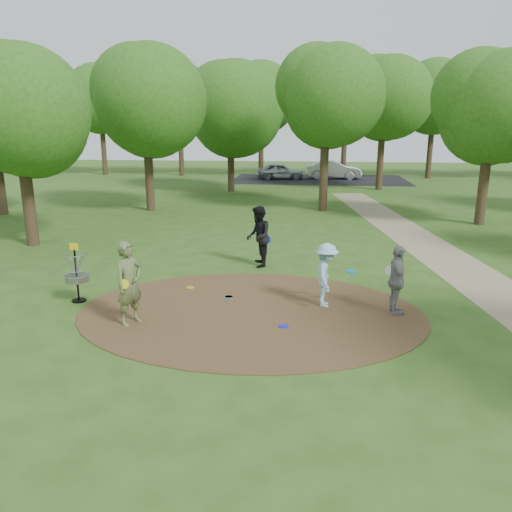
# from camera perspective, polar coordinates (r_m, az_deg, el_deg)

# --- Properties ---
(ground) EXTENTS (100.00, 100.00, 0.00)m
(ground) POSITION_cam_1_polar(r_m,az_deg,el_deg) (12.18, -0.63, -6.46)
(ground) COLOR #2D5119
(ground) RESTS_ON ground
(dirt_clearing) EXTENTS (8.40, 8.40, 0.02)m
(dirt_clearing) POSITION_cam_1_polar(r_m,az_deg,el_deg) (12.18, -0.63, -6.41)
(dirt_clearing) COLOR #47301C
(dirt_clearing) RESTS_ON ground
(footpath) EXTENTS (7.55, 39.89, 0.01)m
(footpath) POSITION_cam_1_polar(r_m,az_deg,el_deg) (14.88, 26.17, -4.00)
(footpath) COLOR #8C7A5B
(footpath) RESTS_ON ground
(parking_lot) EXTENTS (14.00, 8.00, 0.01)m
(parking_lot) POSITION_cam_1_polar(r_m,az_deg,el_deg) (41.50, 7.25, 8.67)
(parking_lot) COLOR black
(parking_lot) RESTS_ON ground
(player_observer_with_disc) EXTENTS (0.75, 0.84, 1.93)m
(player_observer_with_disc) POSITION_cam_1_polar(r_m,az_deg,el_deg) (11.56, -14.29, -3.05)
(player_observer_with_disc) COLOR #5D693D
(player_observer_with_disc) RESTS_ON ground
(player_throwing_with_disc) EXTENTS (1.05, 1.05, 1.61)m
(player_throwing_with_disc) POSITION_cam_1_polar(r_m,az_deg,el_deg) (12.46, 8.01, -2.19)
(player_throwing_with_disc) COLOR #8FC4D6
(player_throwing_with_disc) RESTS_ON ground
(player_walking_with_disc) EXTENTS (0.86, 1.04, 1.94)m
(player_walking_with_disc) POSITION_cam_1_polar(r_m,az_deg,el_deg) (15.81, 0.26, 2.24)
(player_walking_with_disc) COLOR black
(player_walking_with_disc) RESTS_ON ground
(player_waiting_with_disc) EXTENTS (0.52, 1.02, 1.69)m
(player_waiting_with_disc) POSITION_cam_1_polar(r_m,az_deg,el_deg) (12.27, 15.79, -2.70)
(player_waiting_with_disc) COLOR gray
(player_waiting_with_disc) RESTS_ON ground
(disc_ground_cyan) EXTENTS (0.22, 0.22, 0.02)m
(disc_ground_cyan) POSITION_cam_1_polar(r_m,az_deg,el_deg) (13.15, -3.16, -4.70)
(disc_ground_cyan) COLOR #197DC9
(disc_ground_cyan) RESTS_ON dirt_clearing
(disc_ground_blue) EXTENTS (0.22, 0.22, 0.02)m
(disc_ground_blue) POSITION_cam_1_polar(r_m,az_deg,el_deg) (11.34, 3.16, -8.00)
(disc_ground_blue) COLOR #0D1EE2
(disc_ground_blue) RESTS_ON dirt_clearing
(disc_ground_red) EXTENTS (0.22, 0.22, 0.02)m
(disc_ground_red) POSITION_cam_1_polar(r_m,az_deg,el_deg) (13.17, -3.10, -4.66)
(disc_ground_red) COLOR red
(disc_ground_red) RESTS_ON dirt_clearing
(car_left) EXTENTS (4.02, 2.05, 1.31)m
(car_left) POSITION_cam_1_polar(r_m,az_deg,el_deg) (41.49, 2.77, 9.67)
(car_left) COLOR #A0A3A8
(car_left) RESTS_ON ground
(car_right) EXTENTS (4.53, 1.67, 1.48)m
(car_right) POSITION_cam_1_polar(r_m,az_deg,el_deg) (42.02, 8.86, 9.70)
(car_right) COLOR #A3A6AB
(car_right) RESTS_ON ground
(disc_ground_orange) EXTENTS (0.22, 0.22, 0.02)m
(disc_ground_orange) POSITION_cam_1_polar(r_m,az_deg,el_deg) (13.99, -7.52, -3.59)
(disc_ground_orange) COLOR orange
(disc_ground_orange) RESTS_ON dirt_clearing
(disc_golf_basket) EXTENTS (0.63, 0.63, 1.54)m
(disc_golf_basket) POSITION_cam_1_polar(r_m,az_deg,el_deg) (13.45, -19.88, -1.36)
(disc_golf_basket) COLOR black
(disc_golf_basket) RESTS_ON ground
(tree_ring) EXTENTS (36.98, 45.06, 8.58)m
(tree_ring) POSITION_cam_1_polar(r_m,az_deg,el_deg) (20.96, 6.72, 16.64)
(tree_ring) COLOR #332316
(tree_ring) RESTS_ON ground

